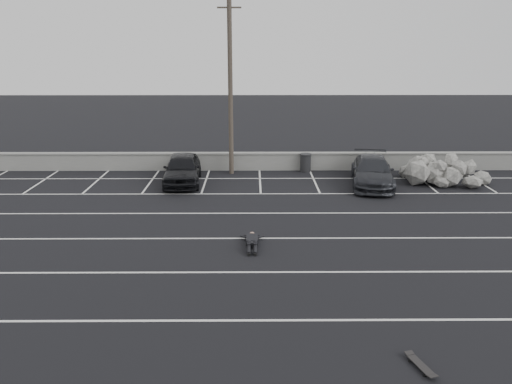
{
  "coord_description": "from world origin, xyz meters",
  "views": [
    {
      "loc": [
        0.61,
        -15.04,
        7.24
      ],
      "look_at": [
        0.74,
        5.96,
        1.0
      ],
      "focal_mm": 35.0,
      "sensor_mm": 36.0,
      "label": 1
    }
  ],
  "objects_px": {
    "car_left": "(182,169)",
    "skateboard": "(421,365)",
    "car_right": "(372,171)",
    "utility_pole": "(230,87)",
    "riprap_pile": "(434,173)",
    "trash_bin": "(305,163)",
    "person": "(252,237)"
  },
  "relations": [
    {
      "from": "utility_pole",
      "to": "car_left",
      "type": "bearing_deg",
      "value": -140.78
    },
    {
      "from": "riprap_pile",
      "to": "skateboard",
      "type": "bearing_deg",
      "value": -110.07
    },
    {
      "from": "car_left",
      "to": "car_right",
      "type": "bearing_deg",
      "value": -6.41
    },
    {
      "from": "person",
      "to": "car_left",
      "type": "bearing_deg",
      "value": 113.88
    },
    {
      "from": "skateboard",
      "to": "riprap_pile",
      "type": "bearing_deg",
      "value": 52.59
    },
    {
      "from": "car_left",
      "to": "person",
      "type": "bearing_deg",
      "value": -69.8
    },
    {
      "from": "skateboard",
      "to": "trash_bin",
      "type": "bearing_deg",
      "value": 75.06
    },
    {
      "from": "person",
      "to": "trash_bin",
      "type": "bearing_deg",
      "value": 74.27
    },
    {
      "from": "trash_bin",
      "to": "skateboard",
      "type": "height_order",
      "value": "trash_bin"
    },
    {
      "from": "riprap_pile",
      "to": "skateboard",
      "type": "height_order",
      "value": "riprap_pile"
    },
    {
      "from": "car_left",
      "to": "person",
      "type": "xyz_separation_m",
      "value": [
        3.77,
        -8.56,
        -0.56
      ]
    },
    {
      "from": "person",
      "to": "utility_pole",
      "type": "bearing_deg",
      "value": 96.61
    },
    {
      "from": "utility_pole",
      "to": "riprap_pile",
      "type": "bearing_deg",
      "value": -10.33
    },
    {
      "from": "skateboard",
      "to": "car_left",
      "type": "bearing_deg",
      "value": 98.03
    },
    {
      "from": "trash_bin",
      "to": "person",
      "type": "distance_m",
      "value": 11.49
    },
    {
      "from": "trash_bin",
      "to": "car_right",
      "type": "bearing_deg",
      "value": -42.71
    },
    {
      "from": "utility_pole",
      "to": "riprap_pile",
      "type": "height_order",
      "value": "utility_pole"
    },
    {
      "from": "car_left",
      "to": "skateboard",
      "type": "height_order",
      "value": "car_left"
    },
    {
      "from": "car_right",
      "to": "skateboard",
      "type": "relative_size",
      "value": 5.89
    },
    {
      "from": "trash_bin",
      "to": "skateboard",
      "type": "relative_size",
      "value": 1.22
    },
    {
      "from": "riprap_pile",
      "to": "person",
      "type": "bearing_deg",
      "value": -138.85
    },
    {
      "from": "car_left",
      "to": "utility_pole",
      "type": "bearing_deg",
      "value": 35.65
    },
    {
      "from": "utility_pole",
      "to": "riprap_pile",
      "type": "relative_size",
      "value": 2.03
    },
    {
      "from": "car_right",
      "to": "skateboard",
      "type": "height_order",
      "value": "car_right"
    },
    {
      "from": "trash_bin",
      "to": "person",
      "type": "bearing_deg",
      "value": -105.85
    },
    {
      "from": "car_right",
      "to": "trash_bin",
      "type": "distance_m",
      "value": 4.42
    },
    {
      "from": "car_left",
      "to": "car_right",
      "type": "xyz_separation_m",
      "value": [
        10.15,
        -0.5,
        -0.05
      ]
    },
    {
      "from": "car_right",
      "to": "person",
      "type": "relative_size",
      "value": 2.15
    },
    {
      "from": "trash_bin",
      "to": "utility_pole",
      "type": "bearing_deg",
      "value": -174.75
    },
    {
      "from": "skateboard",
      "to": "person",
      "type": "bearing_deg",
      "value": 99.78
    },
    {
      "from": "utility_pole",
      "to": "riprap_pile",
      "type": "xyz_separation_m",
      "value": [
        11.09,
        -2.02,
        -4.44
      ]
    },
    {
      "from": "riprap_pile",
      "to": "person",
      "type": "distance_m",
      "value": 13.12
    }
  ]
}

